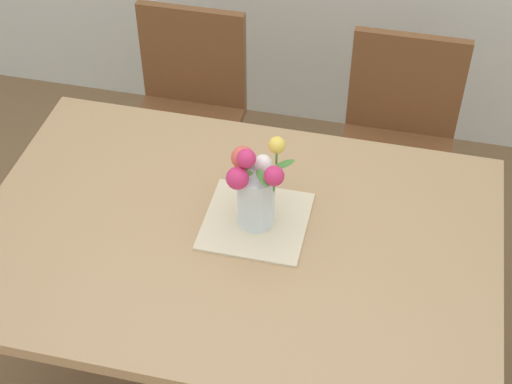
# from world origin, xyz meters

# --- Properties ---
(ground_plane) EXTENTS (12.00, 12.00, 0.00)m
(ground_plane) POSITION_xyz_m (0.00, 0.00, 0.00)
(ground_plane) COLOR brown
(dining_table) EXTENTS (1.50, 1.01, 0.76)m
(dining_table) POSITION_xyz_m (0.00, 0.00, 0.67)
(dining_table) COLOR tan
(dining_table) RESTS_ON ground_plane
(chair_left) EXTENTS (0.42, 0.42, 0.90)m
(chair_left) POSITION_xyz_m (-0.41, 0.85, 0.52)
(chair_left) COLOR brown
(chair_left) RESTS_ON ground_plane
(chair_right) EXTENTS (0.42, 0.42, 0.90)m
(chair_right) POSITION_xyz_m (0.41, 0.85, 0.52)
(chair_right) COLOR brown
(chair_right) RESTS_ON ground_plane
(placemat) EXTENTS (0.30, 0.30, 0.01)m
(placemat) POSITION_xyz_m (0.05, 0.06, 0.76)
(placemat) COLOR beige
(placemat) RESTS_ON dining_table
(flower_vase) EXTENTS (0.18, 0.17, 0.27)m
(flower_vase) POSITION_xyz_m (0.04, 0.06, 0.90)
(flower_vase) COLOR silver
(flower_vase) RESTS_ON placemat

